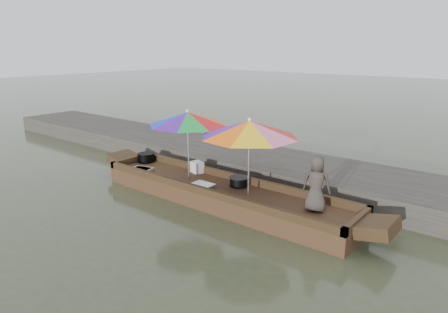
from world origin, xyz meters
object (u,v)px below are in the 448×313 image
Objects in this scene: tray_scallop at (203,185)px; umbrella_stern at (249,157)px; vendor at (316,184)px; umbrella_bow at (188,145)px; cooking_pot at (146,157)px; supply_bag at (197,167)px; tray_crayfish at (142,170)px; charcoal_grill at (239,182)px; boat_hull at (221,195)px.

umbrella_stern is at bearing 11.10° from tray_scallop.
vendor is (2.43, 0.29, 0.48)m from tray_scallop.
umbrella_bow is (-3.02, -0.09, 0.26)m from vendor.
supply_bag is at bearing 5.25° from cooking_pot.
cooking_pot is at bearing 168.08° from tray_scallop.
tray_crayfish reaches higher than tray_scallop.
vendor reaches higher than charcoal_grill.
cooking_pot is at bearing 174.96° from umbrella_stern.
cooking_pot is at bearing 132.70° from tray_crayfish.
umbrella_bow is (-1.16, -0.31, 0.68)m from charcoal_grill.
vendor is at bearing 6.88° from tray_scallop.
umbrella_stern is at bearing -11.51° from vendor.
boat_hull is 12.62× the size of tray_crayfish.
umbrella_bow is at bearing -9.53° from cooking_pot.
vendor reaches higher than tray_crayfish.
boat_hull is at bearing -127.43° from charcoal_grill.
boat_hull is at bearing 8.84° from tray_crayfish.
cooking_pot is 2.95m from charcoal_grill.
cooking_pot is 4.83m from vendor.
tray_scallop is 1.68× the size of supply_bag.
vendor is at bearing 5.71° from tray_crayfish.
umbrella_stern is at bearing -34.07° from charcoal_grill.
umbrella_stern is at bearing 0.00° from umbrella_bow.
boat_hull is at bearing -12.75° from vendor.
umbrella_stern is at bearing 0.00° from boat_hull.
vendor is at bearing 2.49° from boat_hull.
cooking_pot is 1.52× the size of supply_bag.
tray_crayfish is 2.45m from charcoal_grill.
vendor is at bearing -6.43° from supply_bag.
umbrella_stern reaches higher than vendor.
tray_scallop is at bearing -40.85° from supply_bag.
cooking_pot reaches higher than charcoal_grill.
tray_crayfish is 2.94m from umbrella_stern.
umbrella_stern is (3.41, -0.30, 0.66)m from cooking_pot.
tray_crayfish is 1.20× the size of charcoal_grill.
charcoal_grill is at bearing 52.57° from boat_hull.
tray_scallop is at bearing -8.36° from vendor.
supply_bag is 0.15× the size of umbrella_stern.
cooking_pot is 0.22× the size of umbrella_stern.
umbrella_stern is at bearing -14.17° from supply_bag.
vendor is 1.43m from umbrella_stern.
umbrella_bow is (-0.92, 0.00, 0.95)m from boat_hull.
vendor is (1.86, -0.22, 0.42)m from charcoal_grill.
cooking_pot is 0.86m from tray_crayfish.
supply_bag reaches higher than charcoal_grill.
vendor reaches higher than tray_scallop.
supply_bag reaches higher than tray_scallop.
boat_hull is 0.47m from charcoal_grill.
charcoal_grill is at bearing 42.01° from tray_scallop.
umbrella_bow is at bearing 180.00° from umbrella_stern.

